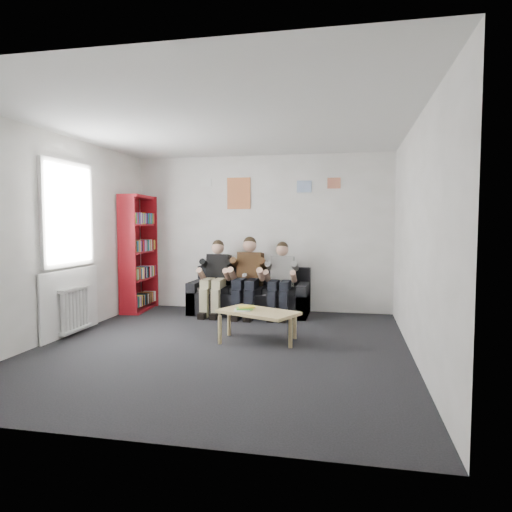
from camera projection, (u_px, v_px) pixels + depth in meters
The scene contains 14 objects.
room_shell at pixel (222, 238), 5.55m from camera, with size 5.00×5.00×5.00m.
sofa at pixel (250, 297), 7.72m from camera, with size 1.98×0.81×0.77m.
bookshelf at pixel (139, 253), 7.94m from camera, with size 0.30×0.90×2.01m.
coffee_table at pixel (258, 314), 5.88m from camera, with size 1.00×0.55×0.40m.
game_cases at pixel (244, 309), 5.89m from camera, with size 0.25×0.22×0.05m.
person_left at pixel (215, 278), 7.62m from camera, with size 0.39×0.83×1.24m.
person_middle at pixel (247, 277), 7.51m from camera, with size 0.42×0.89×1.30m.
person_right at pixel (281, 280), 7.40m from camera, with size 0.38×0.81×1.22m.
radiator at pixel (75, 309), 6.25m from camera, with size 0.10×0.64×0.60m.
window at pixel (69, 260), 6.21m from camera, with size 0.05×1.30×2.36m.
poster_large at pixel (239, 193), 8.01m from camera, with size 0.42×0.01×0.55m, color gold.
poster_blue at pixel (304, 187), 7.77m from camera, with size 0.25×0.01×0.20m, color #3B78C8.
poster_pink at pixel (334, 183), 7.66m from camera, with size 0.22×0.01×0.18m, color #BF3B6C.
poster_sign at pixel (206, 183), 8.11m from camera, with size 0.20×0.01×0.14m, color white.
Camera 1 is at (1.52, -5.35, 1.52)m, focal length 32.00 mm.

